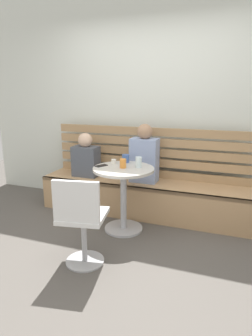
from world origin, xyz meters
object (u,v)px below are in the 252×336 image
Objects in this scene: white_chair at (81,219)px; cup_tumbler_orange at (123,163)px; person_adult at (145,156)px; phone_on_table at (101,166)px; person_child_left at (86,157)px; cafe_table at (123,187)px; cup_glass_tall at (139,162)px; cup_espresso_small at (114,162)px; booth_bench at (143,198)px; cup_mug_blue at (126,159)px.

cup_tumbler_orange is at bearing 83.62° from white_chair.
cup_tumbler_orange is at bearing -99.84° from person_adult.
phone_on_table is at bearing -123.26° from person_adult.
white_chair is 1.48m from person_child_left.
cafe_table is 6.17× the size of cup_glass_tall.
person_adult is (0.09, 0.53, 0.25)m from cafe_table.
cafe_table is at bearing -150.76° from phone_on_table.
phone_on_table is at bearing -47.59° from person_child_left.
cup_espresso_small is at bearing 140.82° from cup_tumbler_orange.
white_chair reaches higher than phone_on_table.
cup_mug_blue is (-0.15, -0.26, 0.57)m from booth_bench.
cup_glass_tall is at bearing -10.70° from cup_espresso_small.
cup_glass_tall is 0.43m from phone_on_table.
cup_mug_blue is 1.70× the size of cup_espresso_small.
person_child_left is at bearing 145.46° from cafe_table.
phone_on_table is at bearing -178.62° from cup_tumbler_orange.
white_chair reaches higher than cafe_table.
cup_tumbler_orange is (-0.01, -0.00, 0.27)m from cafe_table.
person_child_left reaches higher than white_chair.
cup_mug_blue is 0.16m from cup_espresso_small.
person_adult is at bearing -95.50° from phone_on_table.
cup_glass_tall is (0.15, 0.07, 0.28)m from cafe_table.
phone_on_table is (-0.42, -0.08, -0.06)m from cup_glass_tall.
cup_glass_tall is 1.20× the size of cup_tumbler_orange.
person_adult is at bearing 80.71° from cafe_table.
cup_glass_tall is 2.14× the size of cup_espresso_small.
white_chair is 1.39m from person_adult.
cup_tumbler_orange is at bearing -76.75° from cup_mug_blue.
cup_espresso_small reaches higher than phone_on_table.
cup_glass_tall is (0.21, -0.17, 0.01)m from cup_mug_blue.
person_adult reaches higher than cup_mug_blue.
booth_bench is 0.59m from cafe_table.
cup_tumbler_orange is at bearing -150.86° from phone_on_table.
person_adult is at bearing 82.25° from white_chair.
cup_espresso_small is (-0.07, 0.95, 0.30)m from white_chair.
cup_espresso_small is (-0.11, -0.11, -0.02)m from cup_mug_blue.
cup_glass_tall reaches higher than cafe_table.
cup_mug_blue is (0.03, 1.06, 0.32)m from white_chair.
phone_on_table is (-0.35, -0.51, 0.52)m from booth_bench.
white_chair is (-0.18, -1.32, 0.24)m from booth_bench.
booth_bench is at bearing -96.40° from phone_on_table.
cup_glass_tall reaches higher than phone_on_table.
person_adult is 0.82m from person_child_left.
cup_mug_blue is (0.67, -0.26, 0.09)m from person_child_left.
person_child_left is at bearing 158.88° from cup_mug_blue.
phone_on_table is (-0.35, -0.54, -0.02)m from person_adult.
cup_mug_blue is 0.79× the size of cup_glass_tall.
cup_mug_blue is at bearing 88.21° from white_chair.
booth_bench is 3.68× the size of person_adult.
person_adult is at bearing 1.85° from person_child_left.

